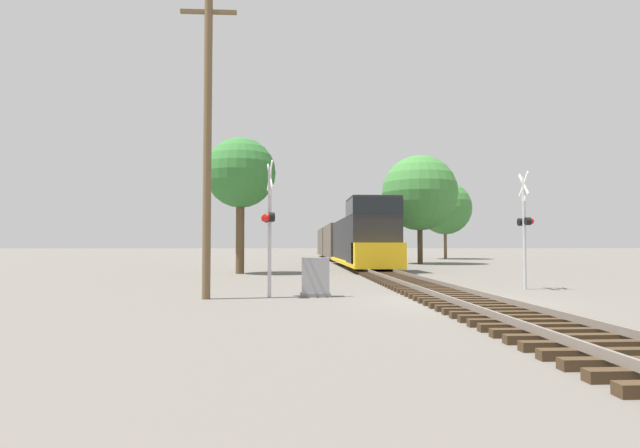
{
  "coord_description": "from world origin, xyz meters",
  "views": [
    {
      "loc": [
        -4.96,
        -14.83,
        1.73
      ],
      "look_at": [
        -3.65,
        9.88,
        2.74
      ],
      "focal_mm": 28.0,
      "sensor_mm": 36.0,
      "label": 1
    }
  ],
  "objects_px": {
    "utility_pole": "(207,140)",
    "tree_far_right": "(240,174)",
    "freight_train": "(343,242)",
    "tree_deep_background": "(445,208)",
    "crossing_signal_far": "(525,224)",
    "relay_cabinet": "(315,277)",
    "tree_mid_background": "(420,193)",
    "crossing_signal_near": "(269,220)"
  },
  "relations": [
    {
      "from": "utility_pole",
      "to": "tree_far_right",
      "type": "bearing_deg",
      "value": 91.67
    },
    {
      "from": "relay_cabinet",
      "to": "tree_far_right",
      "type": "height_order",
      "value": "tree_far_right"
    },
    {
      "from": "relay_cabinet",
      "to": "tree_deep_background",
      "type": "distance_m",
      "value": 44.98
    },
    {
      "from": "freight_train",
      "to": "tree_mid_background",
      "type": "relative_size",
      "value": 4.78
    },
    {
      "from": "relay_cabinet",
      "to": "tree_mid_background",
      "type": "xyz_separation_m",
      "value": [
        10.43,
        26.99,
        5.63
      ]
    },
    {
      "from": "crossing_signal_far",
      "to": "tree_deep_background",
      "type": "bearing_deg",
      "value": -9.27
    },
    {
      "from": "tree_mid_background",
      "to": "tree_deep_background",
      "type": "distance_m",
      "value": 15.75
    },
    {
      "from": "relay_cabinet",
      "to": "tree_mid_background",
      "type": "relative_size",
      "value": 0.13
    },
    {
      "from": "crossing_signal_far",
      "to": "tree_far_right",
      "type": "relative_size",
      "value": 0.56
    },
    {
      "from": "crossing_signal_near",
      "to": "crossing_signal_far",
      "type": "height_order",
      "value": "crossing_signal_far"
    },
    {
      "from": "crossing_signal_far",
      "to": "tree_deep_background",
      "type": "height_order",
      "value": "tree_deep_background"
    },
    {
      "from": "relay_cabinet",
      "to": "tree_deep_background",
      "type": "bearing_deg",
      "value": 67.49
    },
    {
      "from": "tree_far_right",
      "to": "tree_mid_background",
      "type": "relative_size",
      "value": 0.84
    },
    {
      "from": "utility_pole",
      "to": "tree_deep_background",
      "type": "height_order",
      "value": "utility_pole"
    },
    {
      "from": "tree_mid_background",
      "to": "tree_deep_background",
      "type": "xyz_separation_m",
      "value": [
        6.67,
        14.27,
        -0.28
      ]
    },
    {
      "from": "tree_mid_background",
      "to": "tree_deep_background",
      "type": "height_order",
      "value": "tree_mid_background"
    },
    {
      "from": "freight_train",
      "to": "tree_deep_background",
      "type": "bearing_deg",
      "value": 30.41
    },
    {
      "from": "freight_train",
      "to": "tree_far_right",
      "type": "bearing_deg",
      "value": -111.45
    },
    {
      "from": "relay_cabinet",
      "to": "utility_pole",
      "type": "relative_size",
      "value": 0.13
    },
    {
      "from": "freight_train",
      "to": "crossing_signal_far",
      "type": "distance_m",
      "value": 31.72
    },
    {
      "from": "utility_pole",
      "to": "crossing_signal_near",
      "type": "bearing_deg",
      "value": 10.02
    },
    {
      "from": "freight_train",
      "to": "relay_cabinet",
      "type": "height_order",
      "value": "freight_train"
    },
    {
      "from": "crossing_signal_near",
      "to": "relay_cabinet",
      "type": "height_order",
      "value": "crossing_signal_near"
    },
    {
      "from": "crossing_signal_far",
      "to": "utility_pole",
      "type": "distance_m",
      "value": 12.26
    },
    {
      "from": "relay_cabinet",
      "to": "tree_mid_background",
      "type": "bearing_deg",
      "value": 68.87
    },
    {
      "from": "tree_deep_background",
      "to": "tree_far_right",
      "type": "bearing_deg",
      "value": -126.64
    },
    {
      "from": "utility_pole",
      "to": "tree_deep_background",
      "type": "xyz_separation_m",
      "value": [
        20.58,
        41.78,
        0.91
      ]
    },
    {
      "from": "tree_far_right",
      "to": "tree_deep_background",
      "type": "height_order",
      "value": "tree_deep_background"
    },
    {
      "from": "crossing_signal_near",
      "to": "tree_mid_background",
      "type": "bearing_deg",
      "value": 143.76
    },
    {
      "from": "utility_pole",
      "to": "tree_mid_background",
      "type": "bearing_deg",
      "value": 63.18
    },
    {
      "from": "freight_train",
      "to": "tree_far_right",
      "type": "relative_size",
      "value": 5.71
    },
    {
      "from": "relay_cabinet",
      "to": "utility_pole",
      "type": "height_order",
      "value": "utility_pole"
    },
    {
      "from": "crossing_signal_near",
      "to": "tree_deep_background",
      "type": "xyz_separation_m",
      "value": [
        18.63,
        41.44,
        3.48
      ]
    },
    {
      "from": "crossing_signal_near",
      "to": "tree_deep_background",
      "type": "bearing_deg",
      "value": 143.32
    },
    {
      "from": "utility_pole",
      "to": "tree_mid_background",
      "type": "distance_m",
      "value": 30.85
    },
    {
      "from": "crossing_signal_far",
      "to": "utility_pole",
      "type": "xyz_separation_m",
      "value": [
        -11.66,
        -2.77,
        2.57
      ]
    },
    {
      "from": "tree_mid_background",
      "to": "crossing_signal_near",
      "type": "bearing_deg",
      "value": -113.77
    },
    {
      "from": "crossing_signal_far",
      "to": "freight_train",
      "type": "bearing_deg",
      "value": 10.74
    },
    {
      "from": "crossing_signal_far",
      "to": "tree_mid_background",
      "type": "xyz_separation_m",
      "value": [
        2.25,
        24.74,
        3.76
      ]
    },
    {
      "from": "crossing_signal_far",
      "to": "utility_pole",
      "type": "relative_size",
      "value": 0.46
    },
    {
      "from": "freight_train",
      "to": "utility_pole",
      "type": "height_order",
      "value": "utility_pole"
    },
    {
      "from": "crossing_signal_near",
      "to": "utility_pole",
      "type": "height_order",
      "value": "utility_pole"
    }
  ]
}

